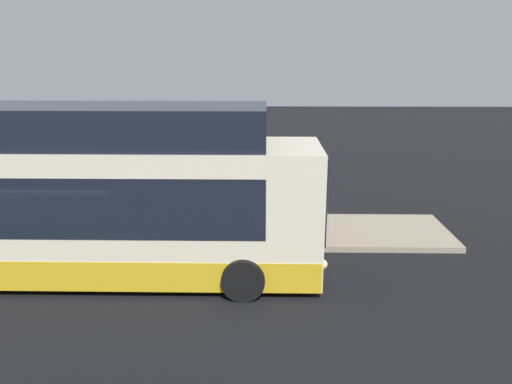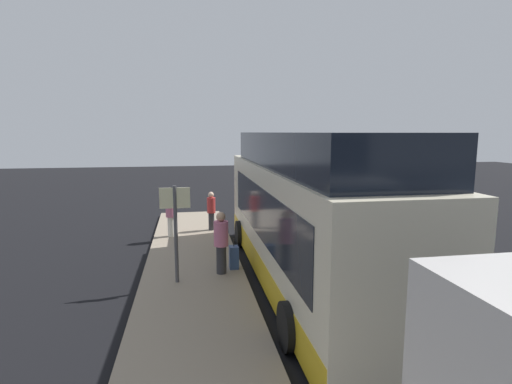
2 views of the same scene
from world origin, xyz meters
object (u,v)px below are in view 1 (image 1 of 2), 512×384
Objects in this scene: suitcase at (149,231)px; bus_lead at (84,202)px; passenger_waiting at (291,192)px; passenger_with_bags at (321,210)px; passenger_boarding at (138,205)px; sign_post at (131,170)px.

bus_lead is at bearing -120.83° from suitcase.
passenger_waiting is 1.87× the size of suitcase.
passenger_with_bags is 1.75× the size of suitcase.
passenger_with_bags is at bearing 20.07° from bus_lead.
sign_post is at bearing -159.48° from passenger_boarding.
bus_lead reaches higher than sign_post.
bus_lead is 2.41m from passenger_boarding.
passenger_boarding is 4.67m from passenger_waiting.
passenger_boarding reaches higher than passenger_waiting.
sign_post is at bearing 141.10° from passenger_with_bags.
passenger_boarding is 5.17m from passenger_with_bags.
suitcase is (0.36, -0.40, -0.62)m from passenger_boarding.
passenger_waiting is at bearing 3.86° from sign_post.
passenger_boarding is 1.51m from sign_post.
bus_lead is 3.41m from sign_post.
passenger_waiting is at bearing 36.23° from bus_lead.
passenger_boarding is at bearing 132.05° from suitcase.
suitcase is at bearing -95.96° from passenger_waiting.
bus_lead is 6.56× the size of passenger_waiting.
sign_post reaches higher than passenger_boarding.
bus_lead is 6.37m from passenger_waiting.
passenger_with_bags is (5.87, 2.14, -0.84)m from bus_lead.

